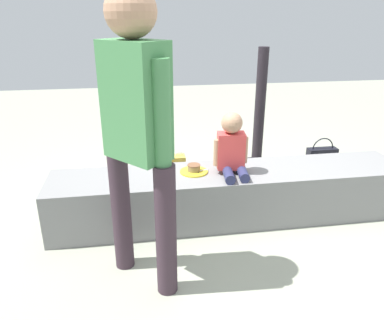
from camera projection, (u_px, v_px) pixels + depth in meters
The scene contains 11 objects.
ground_plane at pixel (229, 217), 3.12m from camera, with size 12.00×12.00×0.00m, color gray.
concrete_ledge at pixel (230, 195), 3.04m from camera, with size 2.86×0.52×0.41m, color gray.
child_seated at pixel (232, 147), 2.86m from camera, with size 0.28×0.32×0.48m.
adult_standing at pixel (137, 121), 2.03m from camera, with size 0.39×0.41×1.73m.
cake_plate at pixel (194, 170), 2.94m from camera, with size 0.22×0.22×0.07m.
gift_bag at pixel (175, 172), 3.57m from camera, with size 0.20×0.12×0.37m.
railing_post at pixel (259, 123), 3.96m from camera, with size 0.36×0.36×1.28m.
water_bottle_near_gift at pixel (121, 169), 3.82m from camera, with size 0.07×0.07×0.21m.
party_cup_red at pixel (238, 154), 4.36m from camera, with size 0.08×0.08×0.10m, color red.
cake_box_white at pixel (88, 176), 3.76m from camera, with size 0.33×0.29×0.11m, color white.
handbag_black_leather at pixel (321, 158), 4.02m from camera, with size 0.32×0.11×0.35m.
Camera 1 is at (-0.73, -2.64, 1.59)m, focal length 34.87 mm.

